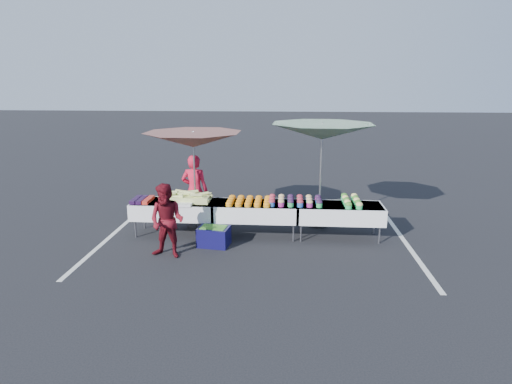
# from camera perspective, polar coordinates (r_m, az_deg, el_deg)

# --- Properties ---
(ground) EXTENTS (80.00, 80.00, 0.00)m
(ground) POSITION_cam_1_polar(r_m,az_deg,el_deg) (9.53, 0.00, -5.83)
(ground) COLOR black
(stripe_left) EXTENTS (0.10, 5.00, 0.00)m
(stripe_left) POSITION_cam_1_polar(r_m,az_deg,el_deg) (10.26, -18.20, -5.07)
(stripe_left) COLOR silver
(stripe_left) RESTS_ON ground
(stripe_right) EXTENTS (0.10, 5.00, 0.00)m
(stripe_right) POSITION_cam_1_polar(r_m,az_deg,el_deg) (9.84, 19.02, -5.97)
(stripe_right) COLOR silver
(stripe_right) RESTS_ON ground
(table_left) EXTENTS (1.86, 0.81, 0.75)m
(table_left) POSITION_cam_1_polar(r_m,az_deg,el_deg) (9.64, -10.74, -2.20)
(table_left) COLOR white
(table_left) RESTS_ON ground
(table_center) EXTENTS (1.86, 0.81, 0.75)m
(table_center) POSITION_cam_1_polar(r_m,az_deg,el_deg) (9.34, 0.00, -2.47)
(table_center) COLOR white
(table_center) RESTS_ON ground
(table_right) EXTENTS (1.86, 0.81, 0.75)m
(table_right) POSITION_cam_1_polar(r_m,az_deg,el_deg) (9.39, 11.03, -2.66)
(table_right) COLOR white
(table_right) RESTS_ON ground
(berry_punnets) EXTENTS (0.40, 0.54, 0.08)m
(berry_punnets) POSITION_cam_1_polar(r_m,az_deg,el_deg) (9.73, -14.93, -1.01)
(berry_punnets) COLOR black
(berry_punnets) RESTS_ON table_left
(corn_pile) EXTENTS (1.16, 0.57, 0.26)m
(corn_pile) POSITION_cam_1_polar(r_m,az_deg,el_deg) (9.55, -9.28, -0.68)
(corn_pile) COLOR #A8B25B
(corn_pile) RESTS_ON table_left
(plastic_bags) EXTENTS (0.30, 0.25, 0.05)m
(plastic_bags) POSITION_cam_1_polar(r_m,az_deg,el_deg) (9.23, -9.47, -1.65)
(plastic_bags) COLOR white
(plastic_bags) RESTS_ON table_left
(carrot_bowls) EXTENTS (0.95, 0.69, 0.11)m
(carrot_bowls) POSITION_cam_1_polar(r_m,az_deg,el_deg) (9.29, -0.93, -1.19)
(carrot_bowls) COLOR orange
(carrot_bowls) RESTS_ON table_center
(potato_cups) EXTENTS (1.14, 0.58, 0.16)m
(potato_cups) POSITION_cam_1_polar(r_m,az_deg,el_deg) (9.25, 5.26, -1.11)
(potato_cups) COLOR #2456AA
(potato_cups) RESTS_ON table_right
(bean_baskets) EXTENTS (0.36, 0.86, 0.15)m
(bean_baskets) POSITION_cam_1_polar(r_m,az_deg,el_deg) (9.44, 12.61, -1.15)
(bean_baskets) COLOR green
(bean_baskets) RESTS_ON table_right
(vendor) EXTENTS (0.65, 0.45, 1.70)m
(vendor) POSITION_cam_1_polar(r_m,az_deg,el_deg) (10.06, -8.16, 0.19)
(vendor) COLOR red
(vendor) RESTS_ON ground
(customer) EXTENTS (0.80, 0.68, 1.45)m
(customer) POSITION_cam_1_polar(r_m,az_deg,el_deg) (8.37, -11.78, -3.82)
(customer) COLOR maroon
(customer) RESTS_ON ground
(umbrella_left) EXTENTS (2.87, 2.87, 2.26)m
(umbrella_left) POSITION_cam_1_polar(r_m,az_deg,el_deg) (9.62, -8.37, 6.82)
(umbrella_left) COLOR black
(umbrella_left) RESTS_ON ground
(umbrella_right) EXTENTS (3.05, 3.05, 2.43)m
(umbrella_right) POSITION_cam_1_polar(r_m,az_deg,el_deg) (9.80, 8.82, 7.87)
(umbrella_right) COLOR black
(umbrella_right) RESTS_ON ground
(storage_bin) EXTENTS (0.69, 0.54, 0.41)m
(storage_bin) POSITION_cam_1_polar(r_m,az_deg,el_deg) (8.95, -5.64, -5.84)
(storage_bin) COLOR #0E0C3D
(storage_bin) RESTS_ON ground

